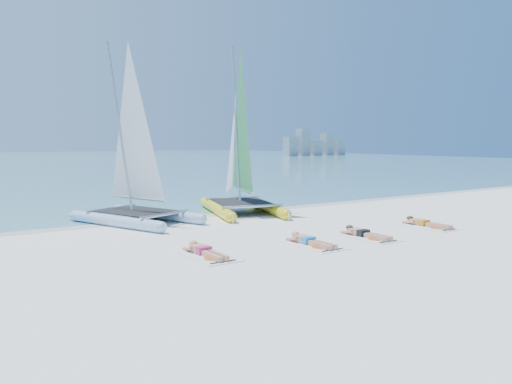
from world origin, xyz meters
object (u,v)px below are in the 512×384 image
towel_c (369,238)px  sunbather_c (364,233)px  catamaran_yellow (238,157)px  sunbather_d (425,223)px  towel_a (208,256)px  towel_d (430,227)px  catamaran_blue (134,167)px  sunbather_a (205,250)px  towel_b (314,245)px  sunbather_b (309,240)px

towel_c → sunbather_c: (0.00, 0.19, 0.11)m
catamaran_yellow → sunbather_d: (3.32, -6.61, -2.09)m
towel_a → towel_d: 8.18m
catamaran_blue → sunbather_a: (-0.31, -5.83, -1.85)m
sunbather_c → sunbather_a: bearing=174.0°
catamaran_blue → towel_d: (7.87, -6.37, -1.96)m
sunbather_d → towel_d: bearing=-90.0°
towel_a → sunbather_d: sunbather_d is taller
sunbather_a → towel_c: (5.10, -0.73, -0.11)m
towel_a → sunbather_a: (0.00, 0.19, 0.11)m
catamaran_blue → sunbather_c: 8.19m
towel_b → towel_d: same height
sunbather_a → sunbather_b: same height
catamaran_yellow → towel_c: 7.34m
sunbather_a → sunbather_d: size_ratio=1.00×
towel_c → sunbather_c: bearing=90.0°
sunbather_b → towel_d: (5.15, -0.06, -0.11)m
catamaran_blue → sunbather_d: (7.87, -6.18, -1.85)m
catamaran_blue → towel_c: catamaran_blue is taller
sunbather_c → towel_d: sunbather_c is taller
towel_a → sunbather_c: sunbather_c is taller
towel_c → sunbather_b: bearing=173.1°
towel_c → sunbather_c: 0.22m
catamaran_yellow → sunbather_a: catamaran_yellow is taller
catamaran_blue → towel_a: size_ratio=3.57×
catamaran_yellow → sunbather_b: 7.29m
towel_c → sunbather_c: sunbather_c is taller
sunbather_a → sunbather_b: 3.06m
catamaran_blue → towel_c: (4.80, -6.56, -1.96)m
towel_d → sunbather_a: bearing=176.2°
sunbather_a → catamaran_yellow: bearing=52.2°
sunbather_d → towel_b: bearing=-176.4°
catamaran_yellow → towel_d: size_ratio=3.79×
catamaran_yellow → sunbather_a: size_ratio=4.06×
towel_c → sunbather_d: sunbather_d is taller
towel_a → towel_d: size_ratio=1.00×
catamaran_blue → catamaran_yellow: size_ratio=0.94×
sunbather_a → towel_d: size_ratio=0.93×
towel_a → towel_c: 5.13m
catamaran_blue → towel_a: 6.34m
towel_c → sunbather_a: bearing=171.9°
sunbather_b → sunbather_d: 5.15m
towel_d → towel_b: bearing=-178.5°
sunbather_c → catamaran_blue: bearing=127.0°
sunbather_c → sunbather_d: bearing=3.6°
catamaran_yellow → towel_b: (-1.83, -6.93, -2.20)m
catamaran_yellow → sunbather_a: 8.20m
catamaran_yellow → sunbather_c: size_ratio=4.06×
catamaran_blue → catamaran_yellow: catamaran_yellow is taller
towel_b → sunbather_d: sunbather_d is taller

